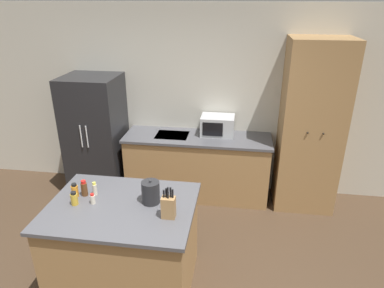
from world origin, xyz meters
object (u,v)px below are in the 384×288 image
microwave (218,125)px  spice_bottle_pale_salt (84,188)px  knife_block (168,207)px  kettle (151,192)px  refrigerator (96,136)px  fire_extinguisher (71,174)px  spice_bottle_short_red (93,199)px  pantry_cabinet (310,128)px  spice_bottle_tall_dark (95,189)px  spice_bottle_green_herb (74,199)px  spice_bottle_amber_oil (75,191)px

microwave → spice_bottle_pale_salt: 2.10m
knife_block → kettle: (-0.21, 0.20, 0.00)m
refrigerator → fire_extinguisher: size_ratio=3.86×
spice_bottle_short_red → pantry_cabinet: bearing=39.1°
pantry_cabinet → spice_bottle_tall_dark: bearing=-143.6°
spice_bottle_tall_dark → spice_bottle_green_herb: bearing=-123.6°
microwave → spice_bottle_pale_salt: bearing=-122.3°
spice_bottle_pale_salt → refrigerator: bearing=109.6°
spice_bottle_tall_dark → knife_block: bearing=-17.9°
spice_bottle_short_red → fire_extinguisher: bearing=124.3°
pantry_cabinet → spice_bottle_green_herb: pantry_cabinet is taller
spice_bottle_short_red → spice_bottle_pale_salt: 0.18m
spice_bottle_amber_oil → pantry_cabinet: bearing=35.2°
refrigerator → spice_bottle_green_herb: refrigerator is taller
knife_block → spice_bottle_tall_dark: 0.81m
spice_bottle_tall_dark → spice_bottle_pale_salt: size_ratio=0.87×
refrigerator → knife_block: refrigerator is taller
refrigerator → fire_extinguisher: refrigerator is taller
microwave → fire_extinguisher: (-2.19, -0.15, -0.84)m
fire_extinguisher → microwave: bearing=3.8°
spice_bottle_amber_oil → kettle: 0.73m
refrigerator → fire_extinguisher: bearing=178.0°
spice_bottle_short_red → fire_extinguisher: (-1.20, 1.75, -0.77)m
spice_bottle_short_red → spice_bottle_pale_salt: (-0.13, 0.12, 0.03)m
pantry_cabinet → spice_bottle_amber_oil: pantry_cabinet is taller
refrigerator → microwave: (1.70, 0.16, 0.19)m
refrigerator → knife_block: size_ratio=5.71×
knife_block → fire_extinguisher: knife_block is taller
pantry_cabinet → spice_bottle_pale_salt: size_ratio=14.06×
spice_bottle_pale_salt → kettle: kettle is taller
fire_extinguisher → knife_block: bearing=-44.0°
pantry_cabinet → microwave: (-1.20, 0.12, -0.08)m
spice_bottle_green_herb → kettle: kettle is taller
refrigerator → spice_bottle_tall_dark: (0.67, -1.59, 0.14)m
pantry_cabinet → fire_extinguisher: bearing=-179.5°
pantry_cabinet → spice_bottle_green_herb: size_ratio=17.03×
spice_bottle_short_red → spice_bottle_green_herb: 0.16m
pantry_cabinet → spice_bottle_tall_dark: pantry_cabinet is taller
spice_bottle_short_red → fire_extinguisher: size_ratio=0.23×
spice_bottle_tall_dark → spice_bottle_pale_salt: (-0.10, -0.02, 0.01)m
microwave → spice_bottle_pale_salt: (-1.12, -1.78, -0.04)m
knife_block → spice_bottle_pale_salt: 0.89m
spice_bottle_short_red → kettle: size_ratio=0.44×
knife_block → spice_bottle_short_red: 0.74m
microwave → kettle: bearing=-104.6°
spice_bottle_amber_oil → spice_bottle_pale_salt: size_ratio=0.87×
knife_block → spice_bottle_amber_oil: bearing=168.3°
fire_extinguisher → pantry_cabinet: bearing=0.5°
pantry_cabinet → spice_bottle_amber_oil: 2.94m
refrigerator → spice_bottle_amber_oil: bearing=-73.3°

